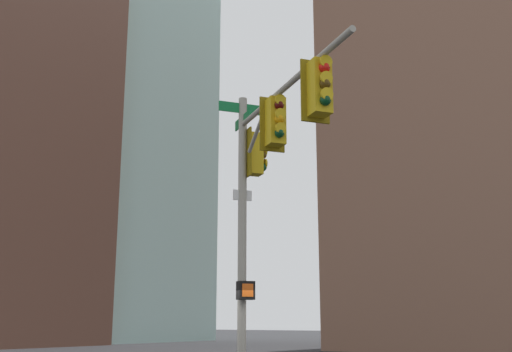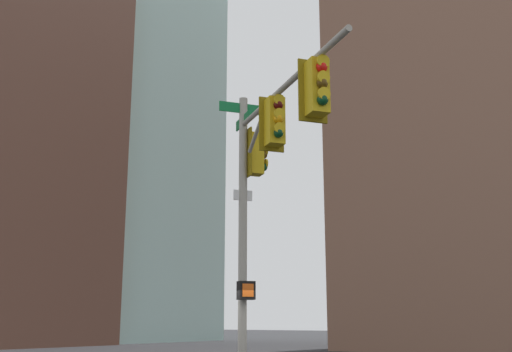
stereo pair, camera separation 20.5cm
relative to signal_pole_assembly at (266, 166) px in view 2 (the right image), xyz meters
The scene contains 2 objects.
signal_pole_assembly is the anchor object (origin of this frame).
building_glass_tower 60.73m from the signal_pole_assembly, 27.37° to the right, with size 32.93×26.95×61.67m, color #9EC6C1.
Camera 2 is at (-8.99, 11.60, 1.85)m, focal length 43.55 mm.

